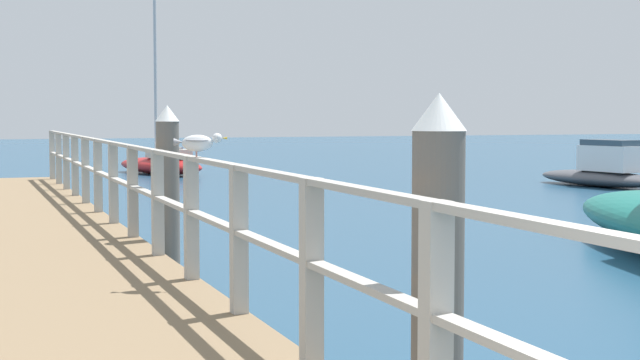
{
  "coord_description": "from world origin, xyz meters",
  "views": [
    {
      "loc": [
        -0.69,
        -1.37,
        2.01
      ],
      "look_at": [
        3.95,
        11.15,
        1.09
      ],
      "focal_mm": 54.16,
      "sensor_mm": 36.0,
      "label": 1
    }
  ],
  "objects_px": {
    "dock_piling_far": "(168,191)",
    "boat_0": "(602,171)",
    "boat_2": "(161,163)",
    "seagull_foreground": "(198,142)",
    "dock_piling_near": "(438,291)"
  },
  "relations": [
    {
      "from": "dock_piling_far",
      "to": "boat_0",
      "type": "xyz_separation_m",
      "value": [
        14.28,
        10.61,
        -0.64
      ]
    },
    {
      "from": "seagull_foreground",
      "to": "boat_0",
      "type": "xyz_separation_m",
      "value": [
        14.66,
        13.85,
        -1.32
      ]
    },
    {
      "from": "dock_piling_far",
      "to": "boat_2",
      "type": "height_order",
      "value": "boat_2"
    },
    {
      "from": "dock_piling_far",
      "to": "boat_0",
      "type": "bearing_deg",
      "value": 36.59
    },
    {
      "from": "dock_piling_far",
      "to": "seagull_foreground",
      "type": "distance_m",
      "value": 3.34
    },
    {
      "from": "dock_piling_far",
      "to": "boat_2",
      "type": "distance_m",
      "value": 20.76
    },
    {
      "from": "dock_piling_near",
      "to": "boat_2",
      "type": "height_order",
      "value": "boat_2"
    },
    {
      "from": "boat_2",
      "to": "seagull_foreground",
      "type": "bearing_deg",
      "value": -119.9
    },
    {
      "from": "boat_0",
      "to": "dock_piling_far",
      "type": "bearing_deg",
      "value": 27.84
    },
    {
      "from": "seagull_foreground",
      "to": "boat_2",
      "type": "bearing_deg",
      "value": -171.86
    },
    {
      "from": "dock_piling_far",
      "to": "boat_2",
      "type": "bearing_deg",
      "value": 79.31
    },
    {
      "from": "seagull_foreground",
      "to": "boat_2",
      "type": "height_order",
      "value": "boat_2"
    },
    {
      "from": "dock_piling_near",
      "to": "dock_piling_far",
      "type": "bearing_deg",
      "value": 90.0
    },
    {
      "from": "dock_piling_far",
      "to": "boat_0",
      "type": "distance_m",
      "value": 17.8
    },
    {
      "from": "dock_piling_far",
      "to": "seagull_foreground",
      "type": "xyz_separation_m",
      "value": [
        -0.37,
        -3.25,
        0.69
      ]
    }
  ]
}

